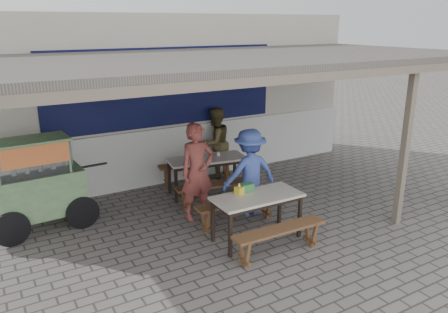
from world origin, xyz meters
The scene contains 17 objects.
ground centered at (0.00, 0.00, 0.00)m, with size 60.00×60.00×0.00m, color #635E59.
back_wall centered at (0.00, 3.58, 1.72)m, with size 9.00×1.28×3.50m.
warung_roof centered at (0.02, 0.90, 2.71)m, with size 9.00×4.21×2.81m.
table_left centered at (0.16, 1.94, 0.67)m, with size 1.62×0.88×0.75m.
bench_left_street centered at (0.05, 1.28, 0.34)m, with size 1.66×0.54×0.45m.
bench_left_wall centered at (0.27, 2.60, 0.34)m, with size 1.66×0.54×0.45m.
table_right centered at (-0.09, -0.18, 0.67)m, with size 1.41×0.68×0.75m.
bench_right_street centered at (-0.09, -0.78, 0.34)m, with size 1.51×0.30×0.45m.
bench_right_wall centered at (-0.08, 0.41, 0.34)m, with size 1.51×0.30×0.45m.
vendor_cart centered at (-2.96, 1.93, 0.85)m, with size 1.94×0.84×1.56m.
patron_street_side centered at (-0.52, 1.01, 0.86)m, with size 0.63×0.41×1.72m, color brown.
patron_wall_side centered at (0.81, 2.75, 0.78)m, with size 0.76×0.59×1.56m, color brown.
patron_right_table centered at (0.37, 0.72, 0.78)m, with size 1.01×0.58×1.57m, color #3D54AA.
tissue_box centered at (-0.29, 0.01, 0.81)m, with size 0.12×0.12×0.12m, color gold.
donation_box centered at (-0.14, 0.04, 0.82)m, with size 0.20×0.14×0.14m, color #32713D.
condiment_jar centered at (0.44, 1.96, 0.79)m, with size 0.07×0.07×0.08m, color silver.
condiment_bowl centered at (-0.17, 1.95, 0.78)m, with size 0.22×0.22×0.05m, color white.
Camera 1 is at (-3.71, -5.35, 3.32)m, focal length 35.00 mm.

